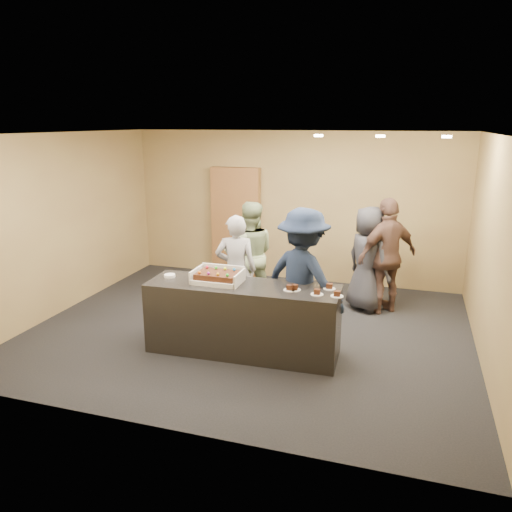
{
  "coord_description": "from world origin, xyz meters",
  "views": [
    {
      "loc": [
        2.05,
        -6.23,
        2.86
      ],
      "look_at": [
        0.09,
        0.0,
        1.08
      ],
      "focal_mm": 35.0,
      "sensor_mm": 36.0,
      "label": 1
    }
  ],
  "objects_px": {
    "cake_box": "(218,279)",
    "sheet_cake": "(218,275)",
    "plate_stack": "(170,276)",
    "person_dark_suit": "(368,259)",
    "storage_cabinet": "(236,222)",
    "person_sage_man": "(250,255)",
    "person_brown_extra": "(387,256)",
    "serving_counter": "(243,319)",
    "person_server_grey": "(236,270)",
    "person_navy_man": "(303,278)"
  },
  "relations": [
    {
      "from": "sheet_cake",
      "to": "storage_cabinet",
      "type": "bearing_deg",
      "value": 105.66
    },
    {
      "from": "storage_cabinet",
      "to": "person_navy_man",
      "type": "xyz_separation_m",
      "value": [
        1.87,
        -2.66,
        -0.11
      ]
    },
    {
      "from": "serving_counter",
      "to": "person_brown_extra",
      "type": "xyz_separation_m",
      "value": [
        1.63,
        1.99,
        0.44
      ]
    },
    {
      "from": "person_sage_man",
      "to": "person_navy_man",
      "type": "relative_size",
      "value": 0.92
    },
    {
      "from": "storage_cabinet",
      "to": "cake_box",
      "type": "xyz_separation_m",
      "value": [
        0.87,
        -3.09,
        -0.08
      ]
    },
    {
      "from": "serving_counter",
      "to": "plate_stack",
      "type": "relative_size",
      "value": 16.77
    },
    {
      "from": "sheet_cake",
      "to": "person_dark_suit",
      "type": "height_order",
      "value": "person_dark_suit"
    },
    {
      "from": "cake_box",
      "to": "person_navy_man",
      "type": "xyz_separation_m",
      "value": [
        0.99,
        0.43,
        -0.03
      ]
    },
    {
      "from": "person_server_grey",
      "to": "person_dark_suit",
      "type": "relative_size",
      "value": 0.99
    },
    {
      "from": "person_brown_extra",
      "to": "plate_stack",
      "type": "bearing_deg",
      "value": -5.75
    },
    {
      "from": "storage_cabinet",
      "to": "person_server_grey",
      "type": "relative_size",
      "value": 1.27
    },
    {
      "from": "serving_counter",
      "to": "person_dark_suit",
      "type": "distance_m",
      "value": 2.44
    },
    {
      "from": "cake_box",
      "to": "plate_stack",
      "type": "height_order",
      "value": "cake_box"
    },
    {
      "from": "person_dark_suit",
      "to": "person_navy_man",
      "type": "bearing_deg",
      "value": 106.68
    },
    {
      "from": "storage_cabinet",
      "to": "person_dark_suit",
      "type": "bearing_deg",
      "value": -23.61
    },
    {
      "from": "plate_stack",
      "to": "person_server_grey",
      "type": "relative_size",
      "value": 0.09
    },
    {
      "from": "sheet_cake",
      "to": "person_navy_man",
      "type": "distance_m",
      "value": 1.09
    },
    {
      "from": "serving_counter",
      "to": "person_sage_man",
      "type": "distance_m",
      "value": 1.72
    },
    {
      "from": "serving_counter",
      "to": "sheet_cake",
      "type": "bearing_deg",
      "value": 178.01
    },
    {
      "from": "plate_stack",
      "to": "person_dark_suit",
      "type": "relative_size",
      "value": 0.09
    },
    {
      "from": "cake_box",
      "to": "plate_stack",
      "type": "bearing_deg",
      "value": -179.9
    },
    {
      "from": "person_server_grey",
      "to": "person_navy_man",
      "type": "bearing_deg",
      "value": 141.92
    },
    {
      "from": "cake_box",
      "to": "sheet_cake",
      "type": "height_order",
      "value": "cake_box"
    },
    {
      "from": "storage_cabinet",
      "to": "person_dark_suit",
      "type": "distance_m",
      "value": 2.78
    },
    {
      "from": "plate_stack",
      "to": "person_brown_extra",
      "type": "xyz_separation_m",
      "value": [
        2.63,
        1.97,
        -0.03
      ]
    },
    {
      "from": "serving_counter",
      "to": "person_brown_extra",
      "type": "height_order",
      "value": "person_brown_extra"
    },
    {
      "from": "person_navy_man",
      "to": "person_sage_man",
      "type": "bearing_deg",
      "value": -22.81
    },
    {
      "from": "person_dark_suit",
      "to": "person_sage_man",
      "type": "bearing_deg",
      "value": 52.23
    },
    {
      "from": "serving_counter",
      "to": "person_sage_man",
      "type": "height_order",
      "value": "person_sage_man"
    },
    {
      "from": "serving_counter",
      "to": "person_brown_extra",
      "type": "bearing_deg",
      "value": 48.81
    },
    {
      "from": "storage_cabinet",
      "to": "person_brown_extra",
      "type": "bearing_deg",
      "value": -21.59
    },
    {
      "from": "person_server_grey",
      "to": "person_dark_suit",
      "type": "bearing_deg",
      "value": -163.47
    },
    {
      "from": "serving_counter",
      "to": "sheet_cake",
      "type": "height_order",
      "value": "sheet_cake"
    },
    {
      "from": "person_sage_man",
      "to": "person_brown_extra",
      "type": "distance_m",
      "value": 2.1
    },
    {
      "from": "cake_box",
      "to": "person_brown_extra",
      "type": "relative_size",
      "value": 0.34
    },
    {
      "from": "person_server_grey",
      "to": "person_sage_man",
      "type": "xyz_separation_m",
      "value": [
        -0.04,
        0.75,
        0.03
      ]
    },
    {
      "from": "person_sage_man",
      "to": "person_server_grey",
      "type": "bearing_deg",
      "value": 73.12
    },
    {
      "from": "person_navy_man",
      "to": "person_dark_suit",
      "type": "distance_m",
      "value": 1.7
    },
    {
      "from": "serving_counter",
      "to": "person_navy_man",
      "type": "xyz_separation_m",
      "value": [
        0.67,
        0.45,
        0.46
      ]
    },
    {
      "from": "serving_counter",
      "to": "storage_cabinet",
      "type": "height_order",
      "value": "storage_cabinet"
    },
    {
      "from": "serving_counter",
      "to": "person_server_grey",
      "type": "distance_m",
      "value": 1.02
    },
    {
      "from": "plate_stack",
      "to": "person_sage_man",
      "type": "height_order",
      "value": "person_sage_man"
    },
    {
      "from": "storage_cabinet",
      "to": "cake_box",
      "type": "distance_m",
      "value": 3.21
    },
    {
      "from": "sheet_cake",
      "to": "person_navy_man",
      "type": "xyz_separation_m",
      "value": [
        0.99,
        0.45,
        -0.09
      ]
    },
    {
      "from": "storage_cabinet",
      "to": "person_navy_man",
      "type": "height_order",
      "value": "storage_cabinet"
    },
    {
      "from": "person_server_grey",
      "to": "person_sage_man",
      "type": "height_order",
      "value": "person_sage_man"
    },
    {
      "from": "storage_cabinet",
      "to": "plate_stack",
      "type": "relative_size",
      "value": 14.27
    },
    {
      "from": "cake_box",
      "to": "serving_counter",
      "type": "bearing_deg",
      "value": -3.86
    },
    {
      "from": "storage_cabinet",
      "to": "person_brown_extra",
      "type": "height_order",
      "value": "storage_cabinet"
    },
    {
      "from": "sheet_cake",
      "to": "person_sage_man",
      "type": "distance_m",
      "value": 1.63
    }
  ]
}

